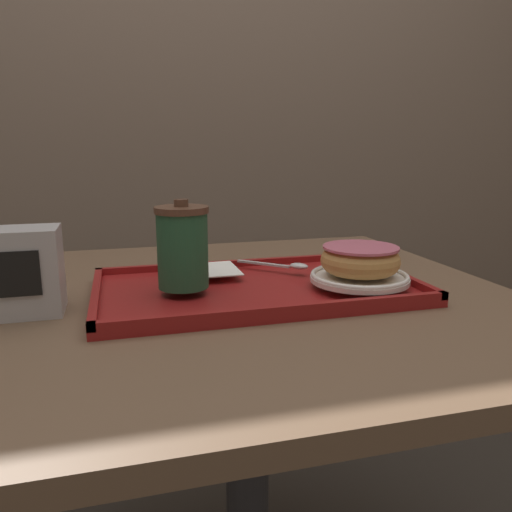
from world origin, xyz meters
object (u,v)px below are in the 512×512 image
Objects in this scene: coffee_cup_front at (183,247)px; donut_chocolate_glazed at (360,260)px; napkin_dispenser at (19,272)px; spoon at (288,265)px.

coffee_cup_front is 1.07× the size of donut_chocolate_glazed.
napkin_dispenser reaches higher than donut_chocolate_glazed.
spoon is (-0.08, 0.12, -0.03)m from donut_chocolate_glazed.
spoon is 0.45m from napkin_dispenser.
coffee_cup_front is at bearing -0.60° from napkin_dispenser.
napkin_dispenser is (-0.52, 0.05, 0.00)m from donut_chocolate_glazed.
donut_chocolate_glazed is at bearing -12.21° from spoon.
coffee_cup_front is 0.24m from napkin_dispenser.
spoon is at bearing 124.99° from donut_chocolate_glazed.
spoon is at bearing 20.77° from coffee_cup_front.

